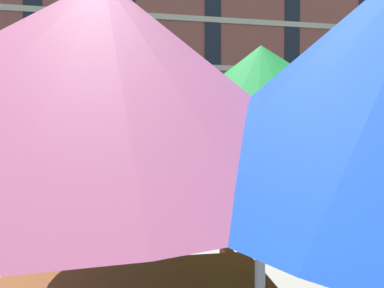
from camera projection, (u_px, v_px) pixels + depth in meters
ground_plane at (189, 184)px, 10.76m from camera, size 120.00×120.00×0.00m
sidewalk_far at (174, 165)px, 17.49m from camera, size 56.00×3.60×0.12m
apartment_building at (165, 45)px, 25.37m from camera, size 45.30×12.08×19.20m
pickup_black_midblock at (112, 152)px, 13.94m from camera, size 5.10×2.12×2.20m
sedan_white at (230, 153)px, 14.77m from camera, size 4.40×1.98×1.78m
sedan_white_midblock at (343, 152)px, 15.67m from camera, size 4.40×1.98×1.78m
patio_umbrella at (261, 106)px, 1.70m from camera, size 3.45×3.45×2.25m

